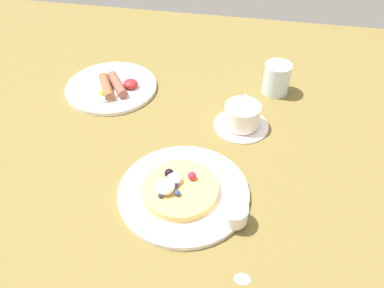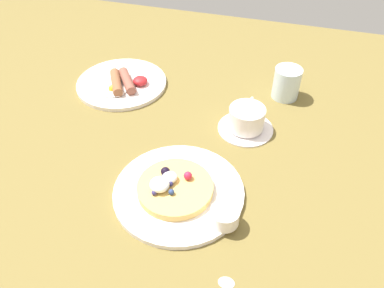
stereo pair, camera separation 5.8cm
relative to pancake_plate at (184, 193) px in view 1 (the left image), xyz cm
name	(u,v)px [view 1 (the left image)]	position (x,y,z in cm)	size (l,w,h in cm)	color
ground_plane	(169,160)	(-5.55, 10.47, -2.06)	(187.25, 148.47, 3.00)	brown
pancake_plate	(184,193)	(0.00, 0.00, 0.00)	(26.57, 26.57, 1.12)	white
pancake_with_berries	(179,188)	(-0.90, -0.47, 1.68)	(15.30, 15.30, 4.00)	#E2B55B
syrup_ramekin	(233,213)	(10.54, -5.04, 2.23)	(5.47, 5.47, 3.24)	white
breakfast_plate	(111,87)	(-26.99, 33.15, -0.01)	(24.66, 24.66, 1.10)	white
fried_breakfast	(113,87)	(-25.50, 31.17, 1.63)	(11.85, 12.21, 2.75)	brown
coffee_saucer	(241,125)	(9.44, 23.78, -0.16)	(13.34, 13.34, 0.80)	white
coffee_cup	(242,114)	(9.45, 23.93, 3.03)	(8.52, 11.43, 5.38)	white
water_glass	(277,78)	(17.00, 40.22, 3.60)	(7.04, 7.04, 8.33)	silver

